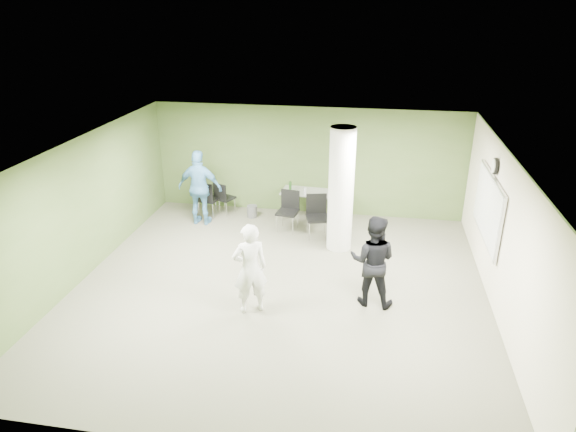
% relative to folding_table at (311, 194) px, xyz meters
% --- Properties ---
extents(floor, '(8.00, 8.00, 0.00)m').
position_rel_folding_table_xyz_m(floor, '(-0.17, -3.54, -0.69)').
color(floor, '#5B5A47').
rests_on(floor, ground).
extents(ceiling, '(8.00, 8.00, 0.00)m').
position_rel_folding_table_xyz_m(ceiling, '(-0.17, -3.54, 2.11)').
color(ceiling, white).
rests_on(ceiling, wall_back).
extents(wall_back, '(8.00, 2.80, 0.02)m').
position_rel_folding_table_xyz_m(wall_back, '(-0.17, 0.46, 0.71)').
color(wall_back, '#465E2C').
rests_on(wall_back, floor).
extents(wall_left, '(0.02, 8.00, 2.80)m').
position_rel_folding_table_xyz_m(wall_left, '(-4.17, -3.54, 0.71)').
color(wall_left, '#465E2C').
rests_on(wall_left, floor).
extents(wall_right_cream, '(0.02, 8.00, 2.80)m').
position_rel_folding_table_xyz_m(wall_right_cream, '(3.83, -3.54, 0.71)').
color(wall_right_cream, beige).
rests_on(wall_right_cream, floor).
extents(column, '(0.56, 0.56, 2.80)m').
position_rel_folding_table_xyz_m(column, '(0.83, -1.54, 0.71)').
color(column, silver).
rests_on(column, floor).
extents(whiteboard, '(0.05, 2.30, 1.30)m').
position_rel_folding_table_xyz_m(whiteboard, '(3.76, -2.34, 0.81)').
color(whiteboard, silver).
rests_on(whiteboard, wall_right_cream).
extents(wall_clock, '(0.06, 0.32, 0.32)m').
position_rel_folding_table_xyz_m(wall_clock, '(3.76, -2.34, 1.66)').
color(wall_clock, black).
rests_on(wall_clock, wall_right_cream).
extents(folding_table, '(1.60, 0.80, 0.99)m').
position_rel_folding_table_xyz_m(folding_table, '(0.00, 0.00, 0.00)').
color(folding_table, gray).
rests_on(folding_table, floor).
extents(wastebasket, '(0.27, 0.27, 0.31)m').
position_rel_folding_table_xyz_m(wastebasket, '(-1.53, -0.15, -0.54)').
color(wastebasket, '#4C4C4C').
rests_on(wastebasket, floor).
extents(chair_back_left, '(0.54, 0.54, 0.97)m').
position_rel_folding_table_xyz_m(chair_back_left, '(-2.66, -0.36, -0.13)').
color(chair_back_left, black).
rests_on(chair_back_left, floor).
extents(chair_back_right, '(0.57, 0.57, 0.87)m').
position_rel_folding_table_xyz_m(chair_back_right, '(-2.32, -0.08, -0.18)').
color(chair_back_right, black).
rests_on(chair_back_right, floor).
extents(chair_table_left, '(0.55, 0.55, 0.98)m').
position_rel_folding_table_xyz_m(chair_table_left, '(-0.47, -0.73, -0.12)').
color(chair_table_left, black).
rests_on(chair_table_left, floor).
extents(chair_table_right, '(0.61, 0.61, 1.02)m').
position_rel_folding_table_xyz_m(chair_table_right, '(0.26, -1.00, -0.09)').
color(chair_table_right, black).
rests_on(chair_table_right, floor).
extents(woman_white, '(0.75, 0.65, 1.72)m').
position_rel_folding_table_xyz_m(woman_white, '(-0.54, -4.39, 0.17)').
color(woman_white, silver).
rests_on(woman_white, floor).
extents(man_black, '(0.93, 0.76, 1.75)m').
position_rel_folding_table_xyz_m(man_black, '(1.60, -3.75, 0.18)').
color(man_black, black).
rests_on(man_black, floor).
extents(man_blue, '(1.13, 0.51, 1.90)m').
position_rel_folding_table_xyz_m(man_blue, '(-2.68, -0.76, 0.26)').
color(man_blue, teal).
rests_on(man_blue, floor).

